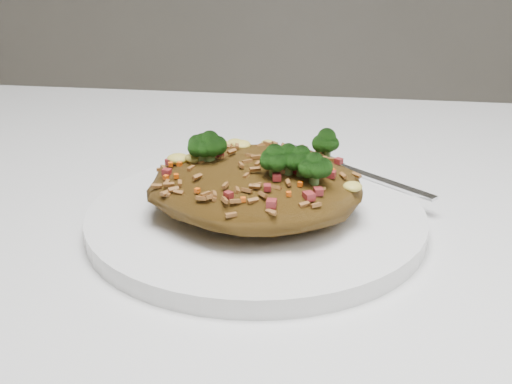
# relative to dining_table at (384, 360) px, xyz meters

# --- Properties ---
(dining_table) EXTENTS (1.20, 0.80, 0.75)m
(dining_table) POSITION_rel_dining_table_xyz_m (0.00, 0.00, 0.00)
(dining_table) COLOR silver
(dining_table) RESTS_ON ground
(plate) EXTENTS (0.25, 0.25, 0.01)m
(plate) POSITION_rel_dining_table_xyz_m (-0.10, 0.03, 0.10)
(plate) COLOR white
(plate) RESTS_ON dining_table
(fried_rice) EXTENTS (0.16, 0.14, 0.06)m
(fried_rice) POSITION_rel_dining_table_xyz_m (-0.10, 0.03, 0.13)
(fried_rice) COLOR brown
(fried_rice) RESTS_ON plate
(fork) EXTENTS (0.14, 0.11, 0.00)m
(fork) POSITION_rel_dining_table_xyz_m (-0.02, 0.11, 0.11)
(fork) COLOR silver
(fork) RESTS_ON plate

